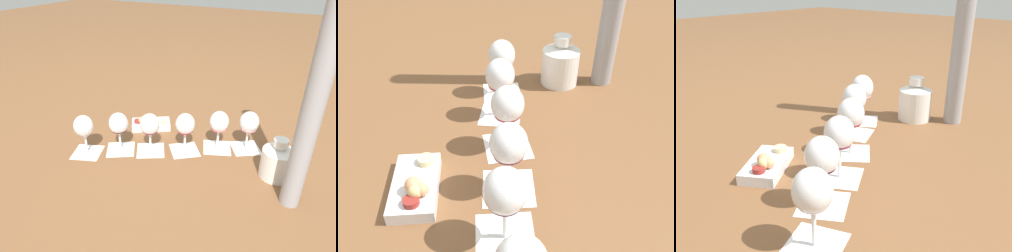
% 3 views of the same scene
% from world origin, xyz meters
% --- Properties ---
extents(ground_plane, '(8.00, 8.00, 0.00)m').
position_xyz_m(ground_plane, '(0.00, 0.00, 0.00)').
color(ground_plane, brown).
extents(tasting_card_0, '(0.15, 0.15, 0.00)m').
position_xyz_m(tasting_card_0, '(-0.28, -0.16, 0.00)').
color(tasting_card_0, white).
rests_on(tasting_card_0, ground_plane).
extents(tasting_card_1, '(0.14, 0.14, 0.00)m').
position_xyz_m(tasting_card_1, '(-0.17, -0.11, 0.00)').
color(tasting_card_1, white).
rests_on(tasting_card_1, ground_plane).
extents(tasting_card_2, '(0.16, 0.16, 0.00)m').
position_xyz_m(tasting_card_2, '(-0.06, -0.03, 0.00)').
color(tasting_card_2, white).
rests_on(tasting_card_2, ground_plane).
extents(tasting_card_3, '(0.15, 0.15, 0.00)m').
position_xyz_m(tasting_card_3, '(0.06, 0.04, 0.00)').
color(tasting_card_3, white).
rests_on(tasting_card_3, ground_plane).
extents(tasting_card_4, '(0.15, 0.15, 0.00)m').
position_xyz_m(tasting_card_4, '(0.18, 0.09, 0.00)').
color(tasting_card_4, white).
rests_on(tasting_card_4, ground_plane).
extents(tasting_card_5, '(0.14, 0.14, 0.00)m').
position_xyz_m(tasting_card_5, '(0.29, 0.17, 0.00)').
color(tasting_card_5, white).
rests_on(tasting_card_5, ground_plane).
extents(wine_glass_0, '(0.08, 0.08, 0.17)m').
position_xyz_m(wine_glass_0, '(-0.28, -0.16, 0.12)').
color(wine_glass_0, white).
rests_on(wine_glass_0, tasting_card_0).
extents(wine_glass_1, '(0.08, 0.08, 0.17)m').
position_xyz_m(wine_glass_1, '(-0.17, -0.11, 0.12)').
color(wine_glass_1, white).
rests_on(wine_glass_1, tasting_card_1).
extents(wine_glass_2, '(0.08, 0.08, 0.17)m').
position_xyz_m(wine_glass_2, '(-0.06, -0.03, 0.12)').
color(wine_glass_2, white).
rests_on(wine_glass_2, tasting_card_2).
extents(wine_glass_3, '(0.08, 0.08, 0.17)m').
position_xyz_m(wine_glass_3, '(0.06, 0.04, 0.12)').
color(wine_glass_3, white).
rests_on(wine_glass_3, tasting_card_3).
extents(wine_glass_4, '(0.08, 0.08, 0.17)m').
position_xyz_m(wine_glass_4, '(0.18, 0.09, 0.12)').
color(wine_glass_4, white).
rests_on(wine_glass_4, tasting_card_4).
extents(wine_glass_5, '(0.08, 0.08, 0.17)m').
position_xyz_m(wine_glass_5, '(0.29, 0.17, 0.12)').
color(wine_glass_5, white).
rests_on(wine_glass_5, tasting_card_5).
extents(ceramic_vase, '(0.11, 0.11, 0.16)m').
position_xyz_m(ceramic_vase, '(-0.42, -0.03, 0.07)').
color(ceramic_vase, white).
rests_on(ceramic_vase, ground_plane).
extents(snack_dish, '(0.20, 0.17, 0.06)m').
position_xyz_m(snack_dish, '(0.17, -0.13, 0.02)').
color(snack_dish, silver).
rests_on(snack_dish, ground_plane).
extents(umbrella_pole, '(0.06, 0.06, 0.81)m').
position_xyz_m(umbrella_pole, '(-0.49, 0.09, 0.40)').
color(umbrella_pole, '#99999E').
rests_on(umbrella_pole, ground_plane).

